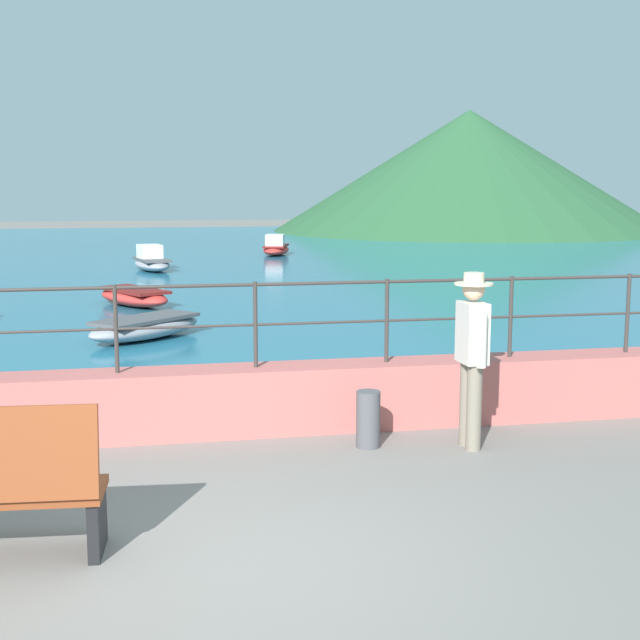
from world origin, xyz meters
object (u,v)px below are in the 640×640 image
(boat_0, at_px, (134,296))
(boat_4, at_px, (145,327))
(boat_2, at_px, (276,248))
(boat_3, at_px, (152,262))
(bollard, at_px, (368,419))
(person_walking, at_px, (472,351))

(boat_0, bearing_deg, boat_4, -86.79)
(boat_0, xyz_separation_m, boat_2, (4.94, 12.81, 0.07))
(boat_0, xyz_separation_m, boat_3, (0.44, 7.74, 0.07))
(bollard, bearing_deg, boat_3, 96.11)
(boat_0, relative_size, boat_4, 1.07)
(bollard, relative_size, boat_4, 0.25)
(boat_0, bearing_deg, bollard, -77.24)
(boat_4, bearing_deg, boat_0, 93.21)
(bollard, relative_size, boat_3, 0.23)
(boat_0, xyz_separation_m, boat_4, (0.23, -4.16, 0.00))
(boat_3, distance_m, boat_4, 11.91)
(bollard, distance_m, boat_0, 10.87)
(boat_4, bearing_deg, bollard, -71.39)
(person_walking, bearing_deg, boat_0, 107.41)
(boat_2, bearing_deg, boat_0, -111.06)
(boat_0, height_order, boat_2, boat_2)
(bollard, xyz_separation_m, boat_4, (-2.17, 6.43, -0.03))
(person_walking, xyz_separation_m, boat_3, (-2.95, 18.55, -0.65))
(person_walking, relative_size, boat_3, 0.72)
(bollard, bearing_deg, boat_0, 102.76)
(bollard, bearing_deg, boat_4, 108.61)
(boat_0, bearing_deg, person_walking, -72.59)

